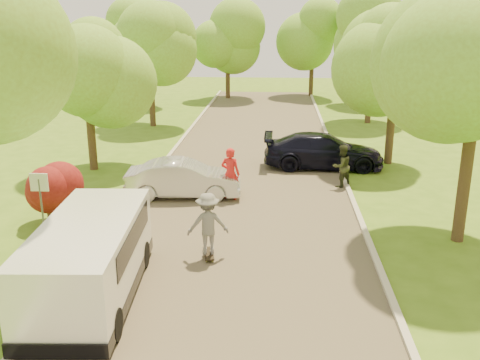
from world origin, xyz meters
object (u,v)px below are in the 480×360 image
(silver_sedan, at_px, (184,179))
(person_olive, at_px, (342,166))
(longboard, at_px, (208,254))
(street_sign, at_px, (40,193))
(minivan, at_px, (90,259))
(dark_sedan, at_px, (323,151))
(skateboarder, at_px, (208,224))
(person_striped, at_px, (230,174))

(silver_sedan, relative_size, person_olive, 2.50)
(silver_sedan, bearing_deg, longboard, -167.30)
(street_sign, distance_m, minivan, 4.17)
(dark_sedan, distance_m, skateboarder, 10.55)
(person_olive, bearing_deg, skateboarder, 23.38)
(person_olive, bearing_deg, street_sign, -0.90)
(street_sign, height_order, skateboarder, street_sign)
(longboard, relative_size, person_olive, 0.56)
(dark_sedan, relative_size, longboard, 5.58)
(skateboarder, bearing_deg, silver_sedan, -85.43)
(minivan, distance_m, person_striped, 8.06)
(street_sign, distance_m, dark_sedan, 12.84)
(longboard, bearing_deg, street_sign, -20.74)
(silver_sedan, height_order, person_striped, person_striped)
(longboard, bearing_deg, silver_sedan, -85.43)
(street_sign, relative_size, person_olive, 1.26)
(street_sign, bearing_deg, person_olive, 32.82)
(minivan, relative_size, person_olive, 3.15)
(dark_sedan, xyz_separation_m, longboard, (-3.98, -9.77, -0.68))
(silver_sedan, xyz_separation_m, skateboarder, (1.62, -5.26, 0.31))
(street_sign, height_order, person_olive, street_sign)
(street_sign, xyz_separation_m, silver_sedan, (3.50, 4.52, -0.85))
(longboard, xyz_separation_m, person_striped, (0.18, 5.12, 0.89))
(skateboarder, relative_size, person_striped, 0.91)
(minivan, height_order, silver_sedan, minivan)
(dark_sedan, height_order, person_olive, person_olive)
(skateboarder, relative_size, person_olive, 1.05)
(dark_sedan, relative_size, person_olive, 3.11)
(silver_sedan, height_order, skateboarder, skateboarder)
(longboard, distance_m, person_striped, 5.20)
(street_sign, distance_m, silver_sedan, 5.78)
(silver_sedan, relative_size, skateboarder, 2.39)
(minivan, bearing_deg, longboard, 40.77)
(minivan, relative_size, dark_sedan, 1.01)
(street_sign, xyz_separation_m, person_olive, (9.60, 6.19, -0.70))
(minivan, height_order, dark_sedan, minivan)
(minivan, bearing_deg, person_olive, 49.54)
(longboard, xyz_separation_m, skateboarder, (-0.00, 0.00, 0.92))
(street_sign, relative_size, person_striped, 1.10)
(silver_sedan, xyz_separation_m, dark_sedan, (5.60, 4.51, 0.07))
(dark_sedan, height_order, longboard, dark_sedan)
(dark_sedan, bearing_deg, silver_sedan, 128.98)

